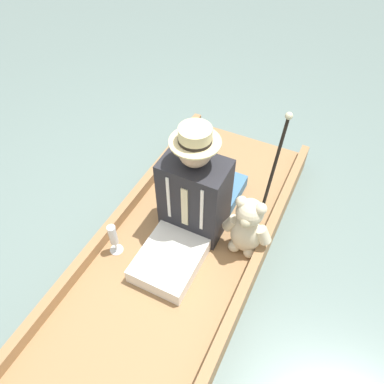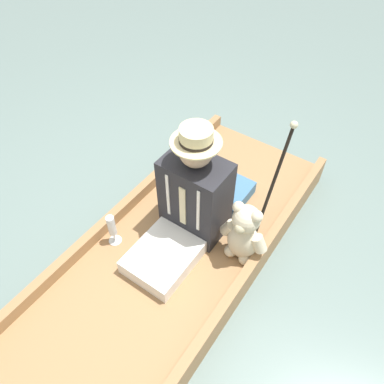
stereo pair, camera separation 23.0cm
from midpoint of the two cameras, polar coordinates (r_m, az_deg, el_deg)
ground_plane at (r=2.64m, az=0.43°, el=-10.21°), size 16.00×16.00×0.00m
punt_boat at (r=2.57m, az=0.44°, el=-9.19°), size 1.04×2.55×0.24m
seat_cushion at (r=2.79m, az=6.22°, el=0.60°), size 0.47×0.33×0.10m
seated_person at (r=2.34m, az=2.43°, el=-1.84°), size 0.41×0.73×0.84m
teddy_bear at (r=2.33m, az=10.68°, el=-6.49°), size 0.33×0.19×0.47m
wine_glass at (r=2.44m, az=-9.51°, el=-5.45°), size 0.09×0.09×0.25m
walking_cane at (r=2.24m, az=15.10°, el=0.97°), size 0.04×0.35×0.88m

